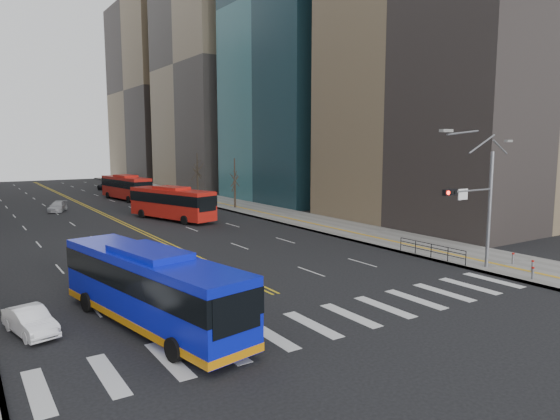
# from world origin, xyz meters

# --- Properties ---
(ground) EXTENTS (220.00, 220.00, 0.00)m
(ground) POSITION_xyz_m (0.00, 0.00, 0.00)
(ground) COLOR black
(sidewalk_right) EXTENTS (7.00, 130.00, 0.15)m
(sidewalk_right) POSITION_xyz_m (17.50, 45.00, 0.07)
(sidewalk_right) COLOR gray
(sidewalk_right) RESTS_ON ground
(crosswalk) EXTENTS (26.70, 4.00, 0.01)m
(crosswalk) POSITION_xyz_m (0.00, 0.00, 0.01)
(crosswalk) COLOR silver
(crosswalk) RESTS_ON ground
(centerline) EXTENTS (0.55, 100.00, 0.01)m
(centerline) POSITION_xyz_m (0.00, 55.00, 0.01)
(centerline) COLOR gold
(centerline) RESTS_ON ground
(office_towers) EXTENTS (83.00, 134.00, 58.00)m
(office_towers) POSITION_xyz_m (0.12, 68.51, 23.92)
(office_towers) COLOR #9B9B9E
(office_towers) RESTS_ON ground
(signal_mast) EXTENTS (5.37, 0.37, 9.39)m
(signal_mast) POSITION_xyz_m (13.77, 2.00, 4.86)
(signal_mast) COLOR gray
(signal_mast) RESTS_ON ground
(pedestrian_railing) EXTENTS (0.06, 6.06, 1.02)m
(pedestrian_railing) POSITION_xyz_m (14.30, 6.00, 0.82)
(pedestrian_railing) COLOR black
(pedestrian_railing) RESTS_ON sidewalk_right
(bollards) EXTENTS (2.87, 3.17, 0.78)m
(bollards) POSITION_xyz_m (16.27, -0.17, 0.55)
(bollards) COLOR gray
(bollards) RESTS_ON sidewalk_right
(street_trees) EXTENTS (35.20, 47.20, 7.60)m
(street_trees) POSITION_xyz_m (-7.18, 34.55, 4.87)
(street_trees) COLOR #2C231B
(street_trees) RESTS_ON ground
(blue_bus) EXTENTS (5.05, 13.12, 3.72)m
(blue_bus) POSITION_xyz_m (-7.61, 4.00, 1.95)
(blue_bus) COLOR #0D18C6
(blue_bus) RESTS_ON ground
(red_bus_near) EXTENTS (6.13, 12.25, 3.77)m
(red_bus_near) POSITION_xyz_m (5.32, 34.96, 2.09)
(red_bus_near) COLOR red
(red_bus_near) RESTS_ON ground
(red_bus_far) EXTENTS (4.36, 12.37, 3.82)m
(red_bus_far) POSITION_xyz_m (6.90, 58.08, 2.12)
(red_bus_far) COLOR red
(red_bus_far) RESTS_ON ground
(car_white) EXTENTS (2.10, 3.89, 1.22)m
(car_white) POSITION_xyz_m (-12.50, 6.00, 0.61)
(car_white) COLOR white
(car_white) RESTS_ON ground
(car_dark_mid) EXTENTS (2.83, 4.30, 1.36)m
(car_dark_mid) POSITION_xyz_m (9.69, 37.75, 0.68)
(car_dark_mid) COLOR black
(car_dark_mid) RESTS_ON ground
(car_silver) EXTENTS (3.21, 4.55, 1.22)m
(car_silver) POSITION_xyz_m (-4.24, 49.54, 0.61)
(car_silver) COLOR #A0A0A5
(car_silver) RESTS_ON ground
(car_dark_far) EXTENTS (3.34, 5.25, 1.35)m
(car_dark_far) POSITION_xyz_m (8.58, 75.13, 0.67)
(car_dark_far) COLOR black
(car_dark_far) RESTS_ON ground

